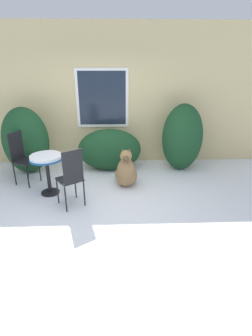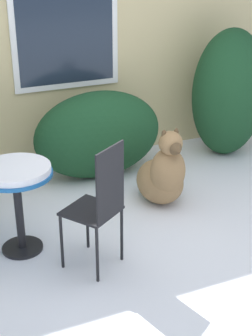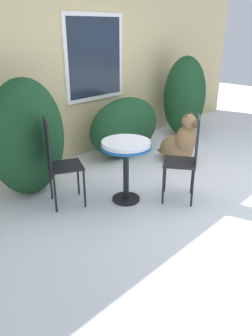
{
  "view_description": "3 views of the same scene",
  "coord_description": "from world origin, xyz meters",
  "px_view_note": "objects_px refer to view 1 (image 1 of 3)",
  "views": [
    {
      "loc": [
        0.3,
        -3.79,
        2.34
      ],
      "look_at": [
        0.48,
        0.87,
        0.35
      ],
      "focal_mm": 28.0,
      "sensor_mm": 36.0,
      "label": 1
    },
    {
      "loc": [
        -1.61,
        -3.06,
        2.39
      ],
      "look_at": [
        0.0,
        0.6,
        0.55
      ],
      "focal_mm": 55.0,
      "sensor_mm": 36.0,
      "label": 2
    },
    {
      "loc": [
        -3.46,
        -1.85,
        1.93
      ],
      "look_at": [
        -0.95,
        0.57,
        0.42
      ],
      "focal_mm": 35.0,
      "sensor_mm": 36.0,
      "label": 3
    }
  ],
  "objects_px": {
    "patio_table": "(47,162)",
    "patio_chair_near_table": "(22,156)",
    "patio_chair_far_side": "(71,176)",
    "dog": "(126,172)"
  },
  "relations": [
    {
      "from": "patio_table",
      "to": "patio_chair_far_side",
      "type": "distance_m",
      "value": 0.7
    },
    {
      "from": "patio_table",
      "to": "patio_chair_far_side",
      "type": "relative_size",
      "value": 0.73
    },
    {
      "from": "patio_chair_near_table",
      "to": "patio_table",
      "type": "bearing_deg",
      "value": -102.65
    },
    {
      "from": "patio_chair_near_table",
      "to": "dog",
      "type": "xyz_separation_m",
      "value": [
        2.02,
        -0.24,
        -0.27
      ]
    },
    {
      "from": "patio_chair_far_side",
      "to": "dog",
      "type": "bearing_deg",
      "value": -175.44
    },
    {
      "from": "patio_chair_near_table",
      "to": "dog",
      "type": "bearing_deg",
      "value": -70.87
    },
    {
      "from": "patio_chair_near_table",
      "to": "patio_chair_far_side",
      "type": "bearing_deg",
      "value": -105.33
    },
    {
      "from": "patio_table",
      "to": "patio_chair_near_table",
      "type": "relative_size",
      "value": 0.73
    },
    {
      "from": "patio_chair_far_side",
      "to": "dog",
      "type": "height_order",
      "value": "patio_chair_far_side"
    },
    {
      "from": "patio_chair_near_table",
      "to": "dog",
      "type": "height_order",
      "value": "patio_chair_near_table"
    }
  ]
}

